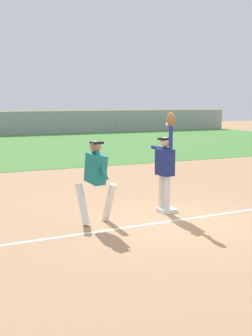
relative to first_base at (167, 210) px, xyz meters
name	(u,v)px	position (x,y,z in m)	size (l,w,h in m)	color
ground_plane	(174,221)	(-0.28, -0.75, -0.04)	(80.50, 80.50, 0.00)	tan
outfield_grass	(6,147)	(-0.28, 16.84, -0.04)	(43.50, 18.54, 0.01)	#478438
first_base	(167,210)	(0.00, 0.00, 0.00)	(0.38, 0.38, 0.08)	white
fielder	(165,164)	(-0.05, 0.01, 1.08)	(0.29, 0.90, 2.28)	silver
runner	(96,176)	(-1.85, -0.23, 0.96)	(0.82, 0.84, 1.72)	white
baseball	(167,124)	(0.07, 0.16, 1.96)	(0.07, 0.07, 0.07)	white
parked_car_blue	(47,123)	(5.76, 29.63, 0.63)	(4.48, 2.28, 1.25)	#23389E
parked_car_black	(107,122)	(11.21, 29.45, 0.63)	(4.43, 2.18, 1.25)	black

